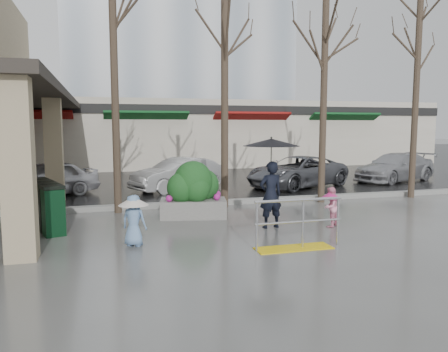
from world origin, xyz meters
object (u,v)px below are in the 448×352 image
tree_east (419,39)px  news_boxes (45,205)px  tree_mideast (325,51)px  car_a (44,179)px  tree_west (113,31)px  car_b (179,174)px  child_blue (134,215)px  tree_midwest (225,32)px  child_pink (330,205)px  handrail (297,230)px  car_d (395,167)px  woman (271,170)px  car_c (297,172)px  planter (193,190)px

tree_east → news_boxes: size_ratio=3.41×
tree_mideast → tree_east: (3.50, -0.00, 0.52)m
car_a → tree_east: bearing=50.1°
tree_west → news_boxes: (-1.76, -1.56, -4.51)m
tree_west → car_b: (2.47, 3.84, -4.45)m
tree_east → child_blue: size_ratio=6.64×
tree_east → car_b: (-7.53, 3.84, -4.75)m
tree_mideast → car_a: bearing=157.7°
news_boxes → car_b: bearing=33.6°
tree_midwest → child_pink: (1.80, -3.25, -4.68)m
tree_midwest → news_boxes: 6.98m
tree_midwest → car_a: bearing=146.9°
car_b → tree_east: bearing=38.5°
tree_midwest → handrail: bearing=-88.1°
child_blue → car_d: bearing=-116.8°
woman → car_b: size_ratio=0.58×
handrail → tree_midwest: tree_midwest is taller
woman → car_c: bearing=-125.3°
handrail → tree_midwest: (-0.16, 4.80, 4.86)m
car_b → car_d: size_ratio=0.88×
woman → child_blue: size_ratio=2.06×
tree_mideast → car_b: bearing=136.4°
planter → car_d: 11.58m
tree_west → news_boxes: tree_west is taller
car_c → tree_midwest: bearing=-73.7°
tree_mideast → tree_midwest: bearing=180.0°
tree_west → car_a: size_ratio=1.84×
tree_west → tree_east: tree_east is taller
car_c → car_d: (5.09, 0.59, 0.00)m
tree_mideast → news_boxes: bearing=-169.3°
handrail → car_a: (-5.75, 8.45, 0.25)m
news_boxes → car_c: car_c is taller
handrail → car_c: (3.87, 8.19, 0.25)m
tree_mideast → news_boxes: 9.44m
tree_midwest → child_pink: size_ratio=7.09×
tree_mideast → child_blue: tree_mideast is taller
handrail → car_c: size_ratio=0.42×
car_a → car_c: same height
car_a → car_c: bearing=65.0°
planter → news_boxes: (-3.73, -0.35, -0.16)m
child_blue → tree_midwest: bearing=-98.3°
tree_west → child_pink: size_ratio=6.89×
planter → car_a: bearing=131.9°
tree_west → tree_midwest: 3.20m
tree_east → tree_west: bearing=180.0°
child_blue → planter: size_ratio=0.57×
car_a → tree_west: bearing=9.7°
news_boxes → car_a: (-0.63, 5.21, 0.05)m
tree_mideast → car_c: size_ratio=1.43×
tree_east → news_boxes: (-11.76, -1.56, -4.80)m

